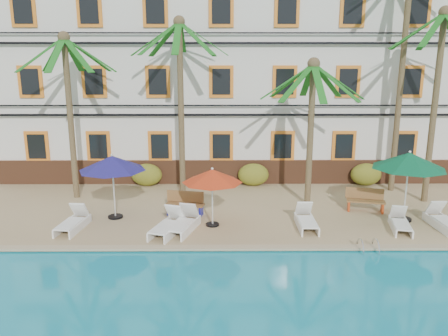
{
  "coord_description": "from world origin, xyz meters",
  "views": [
    {
      "loc": [
        -1.51,
        -14.03,
        6.09
      ],
      "look_at": [
        -1.4,
        3.0,
        2.0
      ],
      "focal_mm": 35.0,
      "sensor_mm": 36.0,
      "label": 1
    }
  ],
  "objects_px": {
    "pool_ladder": "(368,249)",
    "bench_right": "(366,200)",
    "palm_b": "(180,83)",
    "umbrella_red": "(212,176)",
    "lounger_d": "(306,220)",
    "lounger_e": "(400,223)",
    "lounger_c": "(183,223)",
    "umbrella_blue": "(112,163)",
    "umbrella_green": "(409,161)",
    "palm_c": "(312,110)",
    "palm_e": "(437,81)",
    "palm_a": "(68,93)",
    "lounger_b": "(168,225)",
    "bench_left": "(186,203)",
    "palm_d": "(404,50)",
    "lounger_f": "(443,220)",
    "lounger_a": "(73,222)"
  },
  "relations": [
    {
      "from": "pool_ladder",
      "to": "bench_right",
      "type": "bearing_deg",
      "value": 73.54
    },
    {
      "from": "palm_b",
      "to": "umbrella_red",
      "type": "distance_m",
      "value": 5.3
    },
    {
      "from": "lounger_d",
      "to": "lounger_e",
      "type": "bearing_deg",
      "value": -4.35
    },
    {
      "from": "palm_b",
      "to": "lounger_c",
      "type": "xyz_separation_m",
      "value": [
        0.41,
        -4.56,
        -4.72
      ]
    },
    {
      "from": "lounger_e",
      "to": "bench_right",
      "type": "relative_size",
      "value": 1.12
    },
    {
      "from": "palm_b",
      "to": "lounger_e",
      "type": "relative_size",
      "value": 4.44
    },
    {
      "from": "umbrella_blue",
      "to": "umbrella_green",
      "type": "distance_m",
      "value": 11.08
    },
    {
      "from": "palm_c",
      "to": "umbrella_green",
      "type": "height_order",
      "value": "palm_c"
    },
    {
      "from": "palm_e",
      "to": "lounger_c",
      "type": "distance_m",
      "value": 11.82
    },
    {
      "from": "palm_a",
      "to": "lounger_b",
      "type": "bearing_deg",
      "value": -43.0
    },
    {
      "from": "palm_e",
      "to": "palm_b",
      "type": "bearing_deg",
      "value": 173.92
    },
    {
      "from": "palm_c",
      "to": "palm_a",
      "type": "bearing_deg",
      "value": 173.63
    },
    {
      "from": "umbrella_red",
      "to": "bench_right",
      "type": "height_order",
      "value": "umbrella_red"
    },
    {
      "from": "umbrella_blue",
      "to": "pool_ladder",
      "type": "bearing_deg",
      "value": -18.97
    },
    {
      "from": "lounger_b",
      "to": "bench_left",
      "type": "distance_m",
      "value": 2.03
    },
    {
      "from": "palm_d",
      "to": "pool_ladder",
      "type": "height_order",
      "value": "palm_d"
    },
    {
      "from": "umbrella_green",
      "to": "pool_ladder",
      "type": "bearing_deg",
      "value": -129.73
    },
    {
      "from": "umbrella_blue",
      "to": "umbrella_green",
      "type": "xyz_separation_m",
      "value": [
        11.08,
        -0.36,
        0.16
      ]
    },
    {
      "from": "bench_right",
      "to": "lounger_f",
      "type": "bearing_deg",
      "value": -39.85
    },
    {
      "from": "lounger_f",
      "to": "bench_left",
      "type": "distance_m",
      "value": 9.63
    },
    {
      "from": "palm_a",
      "to": "umbrella_green",
      "type": "bearing_deg",
      "value": -12.87
    },
    {
      "from": "umbrella_green",
      "to": "umbrella_red",
      "type": "bearing_deg",
      "value": -176.08
    },
    {
      "from": "lounger_c",
      "to": "lounger_f",
      "type": "relative_size",
      "value": 1.07
    },
    {
      "from": "palm_a",
      "to": "palm_b",
      "type": "bearing_deg",
      "value": 5.57
    },
    {
      "from": "palm_d",
      "to": "bench_left",
      "type": "height_order",
      "value": "palm_d"
    },
    {
      "from": "lounger_c",
      "to": "pool_ladder",
      "type": "bearing_deg",
      "value": -15.25
    },
    {
      "from": "lounger_f",
      "to": "pool_ladder",
      "type": "distance_m",
      "value": 3.89
    },
    {
      "from": "pool_ladder",
      "to": "lounger_d",
      "type": "bearing_deg",
      "value": 129.57
    },
    {
      "from": "palm_c",
      "to": "palm_e",
      "type": "bearing_deg",
      "value": 5.09
    },
    {
      "from": "lounger_b",
      "to": "lounger_d",
      "type": "xyz_separation_m",
      "value": [
        4.98,
        0.52,
        -0.02
      ]
    },
    {
      "from": "palm_e",
      "to": "lounger_a",
      "type": "distance_m",
      "value": 15.37
    },
    {
      "from": "umbrella_blue",
      "to": "lounger_b",
      "type": "xyz_separation_m",
      "value": [
        2.24,
        -1.59,
        -1.87
      ]
    },
    {
      "from": "palm_c",
      "to": "bench_left",
      "type": "distance_m",
      "value": 6.29
    },
    {
      "from": "umbrella_red",
      "to": "lounger_e",
      "type": "bearing_deg",
      "value": -3.92
    },
    {
      "from": "palm_d",
      "to": "bench_right",
      "type": "xyz_separation_m",
      "value": [
        -2.18,
        -2.96,
        -5.96
      ]
    },
    {
      "from": "palm_e",
      "to": "lounger_a",
      "type": "xyz_separation_m",
      "value": [
        -14.2,
        -3.25,
        -4.88
      ]
    },
    {
      "from": "lounger_d",
      "to": "lounger_c",
      "type": "bearing_deg",
      "value": -175.97
    },
    {
      "from": "lounger_e",
      "to": "lounger_f",
      "type": "xyz_separation_m",
      "value": [
        1.65,
        0.21,
        0.03
      ]
    },
    {
      "from": "palm_b",
      "to": "umbrella_blue",
      "type": "bearing_deg",
      "value": -126.52
    },
    {
      "from": "palm_b",
      "to": "lounger_b",
      "type": "distance_m",
      "value": 6.7
    },
    {
      "from": "palm_b",
      "to": "bench_right",
      "type": "height_order",
      "value": "palm_b"
    },
    {
      "from": "palm_c",
      "to": "palm_e",
      "type": "height_order",
      "value": "palm_e"
    },
    {
      "from": "umbrella_green",
      "to": "bench_left",
      "type": "distance_m",
      "value": 8.61
    },
    {
      "from": "lounger_d",
      "to": "lounger_e",
      "type": "relative_size",
      "value": 1.03
    },
    {
      "from": "umbrella_green",
      "to": "bench_right",
      "type": "height_order",
      "value": "umbrella_green"
    },
    {
      "from": "lounger_a",
      "to": "bench_right",
      "type": "height_order",
      "value": "bench_right"
    },
    {
      "from": "palm_d",
      "to": "palm_e",
      "type": "bearing_deg",
      "value": -63.87
    },
    {
      "from": "palm_d",
      "to": "umbrella_red",
      "type": "xyz_separation_m",
      "value": [
        -8.36,
        -4.57,
        -4.55
      ]
    },
    {
      "from": "lounger_f",
      "to": "bench_right",
      "type": "xyz_separation_m",
      "value": [
        -2.24,
        1.87,
        0.18
      ]
    },
    {
      "from": "palm_c",
      "to": "lounger_a",
      "type": "xyz_separation_m",
      "value": [
        -9.01,
        -2.79,
        -3.71
      ]
    }
  ]
}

